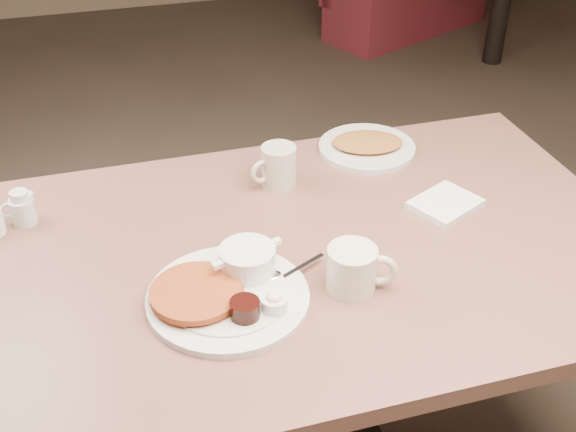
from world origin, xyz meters
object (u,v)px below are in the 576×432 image
object	(u,v)px
diner_table	(291,309)
hash_plate	(367,146)
main_plate	(228,288)
creamer_right	(22,209)
coffee_mug_near	(354,268)
coffee_mug_far	(278,166)

from	to	relation	value
diner_table	hash_plate	world-z (taller)	hash_plate
main_plate	creamer_right	size ratio (longest dim) A/B	4.82
coffee_mug_near	coffee_mug_far	bearing A→B (deg)	95.41
main_plate	creamer_right	xyz separation A→B (m)	(-0.38, 0.37, 0.01)
main_plate	coffee_mug_near	size ratio (longest dim) A/B	2.77
coffee_mug_far	creamer_right	bearing A→B (deg)	179.71
diner_table	main_plate	bearing A→B (deg)	-144.18
diner_table	coffee_mug_far	bearing A→B (deg)	80.44
coffee_mug_far	creamer_right	size ratio (longest dim) A/B	1.49
coffee_mug_far	diner_table	bearing A→B (deg)	-99.56
diner_table	coffee_mug_far	size ratio (longest dim) A/B	11.85
coffee_mug_far	main_plate	bearing A→B (deg)	-118.68
diner_table	coffee_mug_near	world-z (taller)	coffee_mug_near
diner_table	main_plate	world-z (taller)	main_plate
main_plate	hash_plate	bearing A→B (deg)	44.87
main_plate	coffee_mug_far	bearing A→B (deg)	61.32
creamer_right	hash_plate	world-z (taller)	creamer_right
coffee_mug_near	hash_plate	xyz separation A→B (m)	(0.23, 0.50, -0.03)
diner_table	coffee_mug_far	distance (m)	0.34
creamer_right	coffee_mug_far	bearing A→B (deg)	-0.29
diner_table	hash_plate	distance (m)	0.50
coffee_mug_near	coffee_mug_far	xyz separation A→B (m)	(-0.04, 0.41, 0.00)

